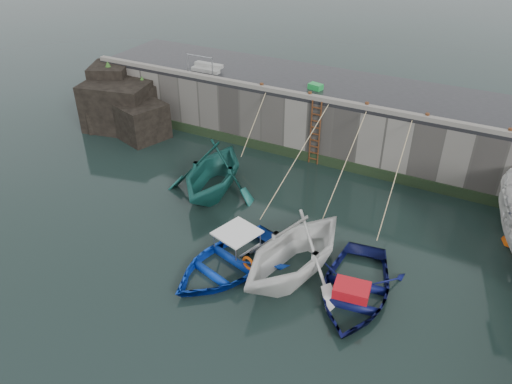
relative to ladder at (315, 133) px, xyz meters
The scene contains 22 objects.
ground 10.24m from the ladder, 78.60° to the right, with size 120.00×120.00×0.00m, color black.
quay_back 3.27m from the ladder, 52.28° to the left, with size 30.00×5.00×3.00m, color slate.
road_back 3.59m from the ladder, 52.28° to the left, with size 30.00×5.00×0.16m, color black.
kerb_back 2.62m from the ladder, ahead, with size 30.00×0.30×0.20m, color slate.
algae_back 2.41m from the ladder, ahead, with size 30.00×0.08×0.50m, color black.
rock_outcrop 10.95m from the ladder, behind, with size 5.85×4.24×3.41m.
ladder is the anchor object (origin of this frame).
boat_near_white 5.52m from the ladder, 123.87° to the right, with size 4.29×4.97×2.62m, color #195750.
boat_near_white_rope 3.47m from the ladder, 162.96° to the right, with size 0.04×3.27×3.10m, color tan, non-canonical shape.
boat_near_blue 8.70m from the ladder, 88.44° to the right, with size 3.36×4.71×0.98m, color #0B33AC.
boat_near_blue_rope 3.39m from the ladder, 85.53° to the right, with size 0.04×6.67×3.10m, color tan, non-canonical shape.
boat_near_blacktrim 8.29m from the ladder, 72.59° to the right, with size 4.45×5.15×2.72m, color silver.
boat_near_blacktrim_rope 3.89m from the ladder, 46.75° to the right, with size 0.04×5.94×3.10m, color tan, non-canonical shape.
boat_near_navy 9.15m from the ladder, 59.07° to the right, with size 3.33×4.66×0.97m, color #0A0E41.
boat_near_navy_rope 5.53m from the ladder, 29.05° to the right, with size 0.04×5.92×3.10m, color tan, non-canonical shape.
fish_crate 2.35m from the ladder, 114.75° to the left, with size 0.65×0.42×0.27m, color green.
railing 7.10m from the ladder, 168.83° to the left, with size 1.60×1.05×1.00m.
bollard_a 3.47m from the ladder, behind, with size 0.18×0.18×0.28m, color #3F1E0F.
bollard_b 1.81m from the ladder, 146.14° to the left, with size 0.18×0.18×0.28m, color #3F1E0F.
bollard_c 2.81m from the ladder, ahead, with size 0.18×0.18×0.28m, color #3F1E0F.
bollard_d 5.11m from the ladder, ahead, with size 0.18×0.18×0.28m, color #3F1E0F.
bollard_e 8.19m from the ladder, ahead, with size 0.18×0.18×0.28m, color #3F1E0F.
Camera 1 is at (5.48, -10.23, 11.71)m, focal length 35.00 mm.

